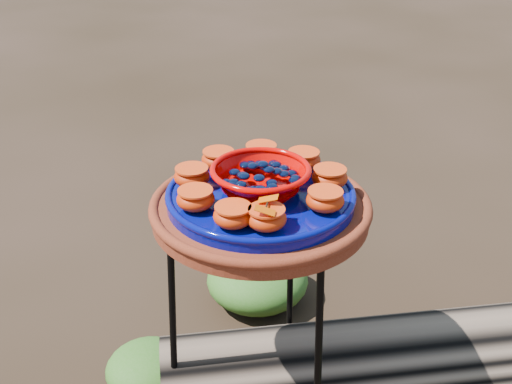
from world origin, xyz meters
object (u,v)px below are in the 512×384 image
at_px(plant_stand, 260,343).
at_px(red_bowl, 261,180).
at_px(terracotta_saucer, 260,210).
at_px(driftwood_log, 466,364).
at_px(cobalt_plate, 261,197).

relative_size(plant_stand, red_bowl, 3.52).
bearing_deg(terracotta_saucer, red_bowl, 0.00).
xyz_separation_m(plant_stand, terracotta_saucer, (0.00, 0.00, 0.37)).
bearing_deg(terracotta_saucer, driftwood_log, 36.70).
distance_m(red_bowl, driftwood_log, 0.86).
distance_m(plant_stand, terracotta_saucer, 0.37).
bearing_deg(plant_stand, cobalt_plate, 0.00).
bearing_deg(driftwood_log, plant_stand, -143.30).
distance_m(terracotta_saucer, red_bowl, 0.07).
relative_size(terracotta_saucer, red_bowl, 2.33).
relative_size(red_bowl, driftwood_log, 0.12).
xyz_separation_m(plant_stand, cobalt_plate, (0.00, 0.00, 0.40)).
height_order(cobalt_plate, red_bowl, red_bowl).
relative_size(cobalt_plate, red_bowl, 2.00).
bearing_deg(cobalt_plate, red_bowl, 0.00).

